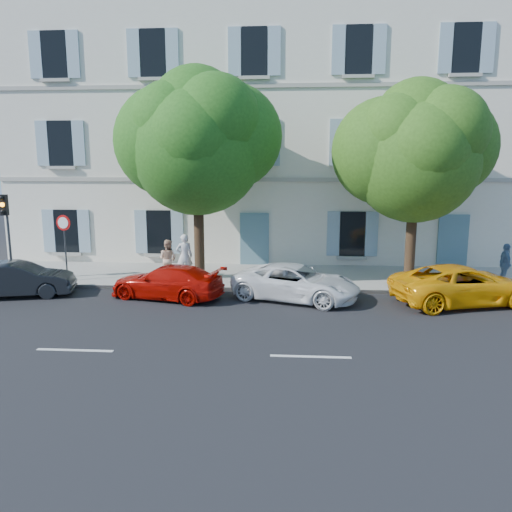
# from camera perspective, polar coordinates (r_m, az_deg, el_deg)

# --- Properties ---
(ground) EXTENTS (90.00, 90.00, 0.00)m
(ground) POSITION_cam_1_polar(r_m,az_deg,el_deg) (16.41, 5.77, -6.17)
(ground) COLOR black
(sidewalk) EXTENTS (36.00, 4.50, 0.15)m
(sidewalk) POSITION_cam_1_polar(r_m,az_deg,el_deg) (20.70, 5.45, -2.44)
(sidewalk) COLOR #A09E96
(sidewalk) RESTS_ON ground
(kerb) EXTENTS (36.00, 0.16, 0.16)m
(kerb) POSITION_cam_1_polar(r_m,az_deg,el_deg) (18.59, 5.59, -3.92)
(kerb) COLOR #9E998E
(kerb) RESTS_ON ground
(building) EXTENTS (28.00, 7.00, 12.00)m
(building) POSITION_cam_1_polar(r_m,az_deg,el_deg) (25.96, 5.41, 13.35)
(building) COLOR silver
(building) RESTS_ON ground
(car_dark_sedan) EXTENTS (3.99, 2.20, 1.25)m
(car_dark_sedan) POSITION_cam_1_polar(r_m,az_deg,el_deg) (19.75, -25.52, -2.43)
(car_dark_sedan) COLOR black
(car_dark_sedan) RESTS_ON ground
(car_red_coupe) EXTENTS (4.34, 2.60, 1.18)m
(car_red_coupe) POSITION_cam_1_polar(r_m,az_deg,el_deg) (17.89, -10.13, -2.93)
(car_red_coupe) COLOR #AF0C05
(car_red_coupe) RESTS_ON ground
(car_white_coupe) EXTENTS (4.85, 3.37, 1.23)m
(car_white_coupe) POSITION_cam_1_polar(r_m,az_deg,el_deg) (17.46, 4.59, -3.04)
(car_white_coupe) COLOR white
(car_white_coupe) RESTS_ON ground
(car_yellow_supercar) EXTENTS (5.20, 3.41, 1.33)m
(car_yellow_supercar) POSITION_cam_1_polar(r_m,az_deg,el_deg) (18.26, 22.54, -3.06)
(car_yellow_supercar) COLOR #F6A50A
(car_yellow_supercar) RESTS_ON ground
(tree_left) EXTENTS (5.12, 5.12, 7.94)m
(tree_left) POSITION_cam_1_polar(r_m,az_deg,el_deg) (19.64, -6.73, 12.09)
(tree_left) COLOR #3A2819
(tree_left) RESTS_ON sidewalk
(tree_right) EXTENTS (4.78, 4.78, 7.36)m
(tree_right) POSITION_cam_1_polar(r_m,az_deg,el_deg) (19.81, 17.75, 10.53)
(tree_right) COLOR #3A2819
(tree_right) RESTS_ON sidewalk
(traffic_light) EXTENTS (0.27, 0.38, 3.39)m
(traffic_light) POSITION_cam_1_polar(r_m,az_deg,el_deg) (21.47, -26.68, 3.80)
(traffic_light) COLOR #383A3D
(traffic_light) RESTS_ON sidewalk
(road_sign) EXTENTS (0.60, 0.14, 2.60)m
(road_sign) POSITION_cam_1_polar(r_m,az_deg,el_deg) (20.72, -21.07, 2.40)
(road_sign) COLOR #383A3D
(road_sign) RESTS_ON sidewalk
(pedestrian_a) EXTENTS (0.76, 0.62, 1.80)m
(pedestrian_a) POSITION_cam_1_polar(r_m,az_deg,el_deg) (20.11, -8.19, -0.04)
(pedestrian_a) COLOR silver
(pedestrian_a) RESTS_ON sidewalk
(pedestrian_b) EXTENTS (0.91, 0.80, 1.57)m
(pedestrian_b) POSITION_cam_1_polar(r_m,az_deg,el_deg) (20.29, -10.04, -0.33)
(pedestrian_b) COLOR tan
(pedestrian_b) RESTS_ON sidewalk
(pedestrian_c) EXTENTS (0.41, 0.93, 1.57)m
(pedestrian_c) POSITION_cam_1_polar(r_m,az_deg,el_deg) (21.23, 26.60, -0.82)
(pedestrian_c) COLOR slate
(pedestrian_c) RESTS_ON sidewalk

